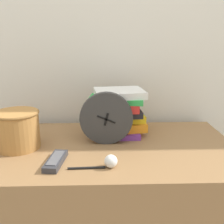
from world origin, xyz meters
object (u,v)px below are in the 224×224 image
basket (17,129)px  pen (87,168)px  desk_clock (106,118)px  crumpled_paper_ball (111,161)px  book_stack (118,112)px  tv_remote (56,161)px

basket → pen: 0.35m
desk_clock → crumpled_paper_ball: 0.23m
desk_clock → book_stack: desk_clock is taller
desk_clock → tv_remote: bearing=-135.5°
book_stack → crumpled_paper_ball: book_stack is taller
book_stack → pen: 0.37m
basket → tv_remote: 0.24m
desk_clock → pen: (-0.07, -0.22, -0.11)m
tv_remote → desk_clock: bearing=44.5°
desk_clock → pen: 0.26m
crumpled_paper_ball → pen: size_ratio=0.35×
desk_clock → tv_remote: (-0.18, -0.18, -0.10)m
basket → tv_remote: (0.17, -0.15, -0.07)m
tv_remote → book_stack: bearing=51.2°
book_stack → pen: size_ratio=2.13×
pen → desk_clock: bearing=72.7°
desk_clock → basket: (-0.35, -0.03, -0.03)m
book_stack → tv_remote: size_ratio=1.78×
tv_remote → crumpled_paper_ball: crumpled_paper_ball is taller
basket → crumpled_paper_ball: 0.41m
desk_clock → crumpled_paper_ball: size_ratio=4.82×
desk_clock → book_stack: bearing=65.0°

